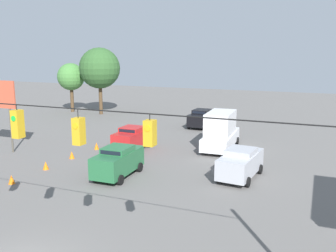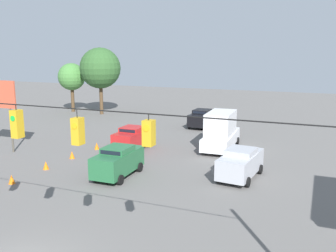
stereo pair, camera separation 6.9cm
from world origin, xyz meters
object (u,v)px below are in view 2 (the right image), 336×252
sedan_silver_oncoming_far (240,163)px  sedan_green_withflow_mid (118,161)px  traffic_cone_fourth (72,155)px  tree_horizon_right (100,68)px  traffic_cone_second (12,179)px  traffic_cone_third (46,165)px  tree_horizon_left (72,77)px  overhead_signal_span (18,149)px  box_truck_white_oncoming_deep (221,131)px  sedan_black_withflow_deep (202,118)px  sedan_red_withflow_far (132,138)px  traffic_cone_fifth (97,146)px

sedan_silver_oncoming_far → sedan_green_withflow_mid: bearing=20.2°
traffic_cone_fourth → tree_horizon_right: (9.17, -18.68, 5.69)m
traffic_cone_second → traffic_cone_third: (-0.01, -3.15, 0.00)m
sedan_silver_oncoming_far → tree_horizon_left: (26.88, -18.50, 3.69)m
traffic_cone_fourth → tree_horizon_right: bearing=-63.9°
traffic_cone_third → sedan_green_withflow_mid: bearing=-173.2°
traffic_cone_fourth → tree_horizon_left: bearing=-53.7°
sedan_green_withflow_mid → traffic_cone_second: sedan_green_withflow_mid is taller
overhead_signal_span → tree_horizon_left: 38.05m
traffic_cone_fourth → tree_horizon_left: (13.92, -18.97, 4.42)m
tree_horizon_left → sedan_silver_oncoming_far: bearing=145.5°
traffic_cone_third → tree_horizon_left: size_ratio=0.09×
box_truck_white_oncoming_deep → sedan_black_withflow_deep: bearing=-63.0°
traffic_cone_fourth → tree_horizon_right: 21.57m
sedan_black_withflow_deep → traffic_cone_fourth: bearing=70.2°
overhead_signal_span → traffic_cone_second: bearing=-42.0°
sedan_black_withflow_deep → traffic_cone_second: 22.43m
overhead_signal_span → traffic_cone_second: size_ratio=40.45×
traffic_cone_second → traffic_cone_fourth: 6.11m
tree_horizon_left → traffic_cone_fourth: bearing=126.3°
sedan_red_withflow_far → tree_horizon_left: size_ratio=0.61×
traffic_cone_second → traffic_cone_fifth: size_ratio=1.00×
sedan_black_withflow_deep → tree_horizon_right: (14.77, -3.09, 4.97)m
overhead_signal_span → tree_horizon_right: (16.41, -31.34, 1.40)m
box_truck_white_oncoming_deep → overhead_signal_span: bearing=82.4°
sedan_green_withflow_mid → tree_horizon_right: bearing=-55.2°
sedan_red_withflow_far → tree_horizon_left: (17.02, -14.83, 3.69)m
sedan_red_withflow_far → traffic_cone_fifth: 3.13m
sedan_red_withflow_far → box_truck_white_oncoming_deep: box_truck_white_oncoming_deep is taller
overhead_signal_span → tree_horizon_left: overhead_signal_span is taller
sedan_red_withflow_far → sedan_silver_oncoming_far: 10.52m
sedan_red_withflow_far → sedan_silver_oncoming_far: (-9.86, 3.67, 0.01)m
sedan_silver_oncoming_far → tree_horizon_left: 32.84m
tree_horizon_left → traffic_cone_fifth: bearing=131.7°
overhead_signal_span → traffic_cone_fourth: size_ratio=40.45×
sedan_green_withflow_mid → tree_horizon_left: tree_horizon_left is taller
sedan_red_withflow_far → sedan_green_withflow_mid: sedan_green_withflow_mid is taller
sedan_black_withflow_deep → traffic_cone_fourth: size_ratio=7.91×
sedan_green_withflow_mid → traffic_cone_fifth: size_ratio=7.53×
tree_horizon_left → sedan_red_withflow_far: bearing=138.9°
sedan_silver_oncoming_far → traffic_cone_third: bearing=14.8°
sedan_black_withflow_deep → box_truck_white_oncoming_deep: 9.47m
overhead_signal_span → tree_horizon_right: tree_horizon_right is taller
sedan_silver_oncoming_far → tree_horizon_right: 29.09m
sedan_green_withflow_mid → traffic_cone_fourth: bearing=-23.1°
box_truck_white_oncoming_deep → traffic_cone_fifth: size_ratio=10.76×
traffic_cone_second → tree_horizon_left: size_ratio=0.09×
sedan_black_withflow_deep → traffic_cone_fifth: (5.35, 12.53, -0.72)m
sedan_silver_oncoming_far → traffic_cone_second: sedan_silver_oncoming_far is taller
sedan_red_withflow_far → traffic_cone_second: size_ratio=6.91×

